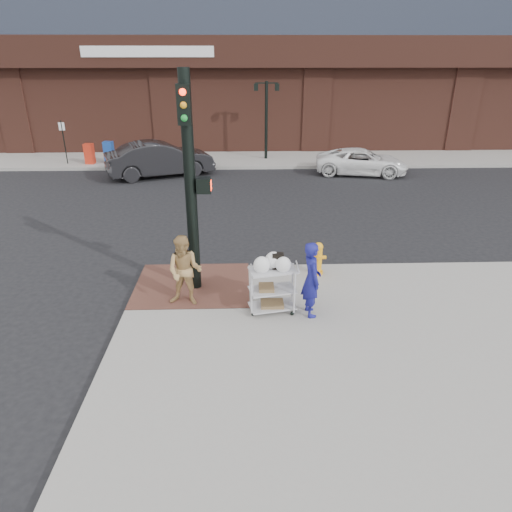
{
  "coord_description": "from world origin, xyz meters",
  "views": [
    {
      "loc": [
        0.66,
        -9.21,
        5.37
      ],
      "look_at": [
        0.95,
        0.12,
        1.25
      ],
      "focal_mm": 32.0,
      "sensor_mm": 36.0,
      "label": 1
    }
  ],
  "objects_px": {
    "sedan_dark": "(160,159)",
    "minivan_white": "(362,162)",
    "lamp_post": "(266,112)",
    "fire_hydrant": "(318,258)",
    "utility_cart": "(272,286)",
    "traffic_signal_pole": "(191,180)",
    "pedestrian_tan": "(185,271)",
    "woman_blue": "(311,279)"
  },
  "relations": [
    {
      "from": "traffic_signal_pole",
      "to": "woman_blue",
      "type": "height_order",
      "value": "traffic_signal_pole"
    },
    {
      "from": "lamp_post",
      "to": "traffic_signal_pole",
      "type": "bearing_deg",
      "value": -99.24
    },
    {
      "from": "pedestrian_tan",
      "to": "sedan_dark",
      "type": "relative_size",
      "value": 0.33
    },
    {
      "from": "minivan_white",
      "to": "fire_hydrant",
      "type": "distance_m",
      "value": 12.03
    },
    {
      "from": "utility_cart",
      "to": "fire_hydrant",
      "type": "relative_size",
      "value": 1.57
    },
    {
      "from": "traffic_signal_pole",
      "to": "lamp_post",
      "type": "bearing_deg",
      "value": 80.76
    },
    {
      "from": "traffic_signal_pole",
      "to": "woman_blue",
      "type": "xyz_separation_m",
      "value": [
        2.59,
        -1.33,
        -1.84
      ]
    },
    {
      "from": "traffic_signal_pole",
      "to": "sedan_dark",
      "type": "xyz_separation_m",
      "value": [
        -2.77,
        11.95,
        -2.0
      ]
    },
    {
      "from": "lamp_post",
      "to": "traffic_signal_pole",
      "type": "height_order",
      "value": "traffic_signal_pole"
    },
    {
      "from": "traffic_signal_pole",
      "to": "utility_cart",
      "type": "height_order",
      "value": "traffic_signal_pole"
    },
    {
      "from": "utility_cart",
      "to": "fire_hydrant",
      "type": "height_order",
      "value": "utility_cart"
    },
    {
      "from": "utility_cart",
      "to": "traffic_signal_pole",
      "type": "bearing_deg",
      "value": 146.21
    },
    {
      "from": "lamp_post",
      "to": "sedan_dark",
      "type": "bearing_deg",
      "value": -147.99
    },
    {
      "from": "woman_blue",
      "to": "sedan_dark",
      "type": "distance_m",
      "value": 14.32
    },
    {
      "from": "sedan_dark",
      "to": "utility_cart",
      "type": "height_order",
      "value": "sedan_dark"
    },
    {
      "from": "traffic_signal_pole",
      "to": "sedan_dark",
      "type": "height_order",
      "value": "traffic_signal_pole"
    },
    {
      "from": "sedan_dark",
      "to": "minivan_white",
      "type": "bearing_deg",
      "value": -110.98
    },
    {
      "from": "utility_cart",
      "to": "pedestrian_tan",
      "type": "bearing_deg",
      "value": 168.65
    },
    {
      "from": "lamp_post",
      "to": "utility_cart",
      "type": "relative_size",
      "value": 2.92
    },
    {
      "from": "sedan_dark",
      "to": "minivan_white",
      "type": "distance_m",
      "value": 9.76
    },
    {
      "from": "lamp_post",
      "to": "sedan_dark",
      "type": "height_order",
      "value": "lamp_post"
    },
    {
      "from": "woman_blue",
      "to": "utility_cart",
      "type": "xyz_separation_m",
      "value": [
        -0.82,
        0.15,
        -0.22
      ]
    },
    {
      "from": "woman_blue",
      "to": "traffic_signal_pole",
      "type": "bearing_deg",
      "value": 54.98
    },
    {
      "from": "fire_hydrant",
      "to": "woman_blue",
      "type": "bearing_deg",
      "value": -103.46
    },
    {
      "from": "pedestrian_tan",
      "to": "utility_cart",
      "type": "relative_size",
      "value": 1.2
    },
    {
      "from": "sedan_dark",
      "to": "utility_cart",
      "type": "xyz_separation_m",
      "value": [
        4.54,
        -13.13,
        -0.06
      ]
    },
    {
      "from": "woman_blue",
      "to": "minivan_white",
      "type": "xyz_separation_m",
      "value": [
        4.4,
        13.36,
        -0.38
      ]
    },
    {
      "from": "pedestrian_tan",
      "to": "woman_blue",
      "type": "bearing_deg",
      "value": -1.64
    },
    {
      "from": "pedestrian_tan",
      "to": "fire_hydrant",
      "type": "relative_size",
      "value": 1.89
    },
    {
      "from": "sedan_dark",
      "to": "minivan_white",
      "type": "height_order",
      "value": "sedan_dark"
    },
    {
      "from": "lamp_post",
      "to": "fire_hydrant",
      "type": "distance_m",
      "value": 14.72
    },
    {
      "from": "fire_hydrant",
      "to": "sedan_dark",
      "type": "bearing_deg",
      "value": 117.35
    },
    {
      "from": "traffic_signal_pole",
      "to": "sedan_dark",
      "type": "bearing_deg",
      "value": 103.06
    },
    {
      "from": "lamp_post",
      "to": "minivan_white",
      "type": "distance_m",
      "value": 5.89
    },
    {
      "from": "minivan_white",
      "to": "traffic_signal_pole",
      "type": "bearing_deg",
      "value": 161.29
    },
    {
      "from": "lamp_post",
      "to": "sedan_dark",
      "type": "xyz_separation_m",
      "value": [
        -5.25,
        -3.28,
        -1.79
      ]
    },
    {
      "from": "pedestrian_tan",
      "to": "fire_hydrant",
      "type": "distance_m",
      "value": 3.56
    },
    {
      "from": "lamp_post",
      "to": "pedestrian_tan",
      "type": "xyz_separation_m",
      "value": [
        -2.64,
        -16.02,
        -1.65
      ]
    },
    {
      "from": "fire_hydrant",
      "to": "pedestrian_tan",
      "type": "bearing_deg",
      "value": -155.74
    },
    {
      "from": "utility_cart",
      "to": "sedan_dark",
      "type": "bearing_deg",
      "value": 109.07
    },
    {
      "from": "woman_blue",
      "to": "minivan_white",
      "type": "height_order",
      "value": "woman_blue"
    },
    {
      "from": "sedan_dark",
      "to": "utility_cart",
      "type": "distance_m",
      "value": 13.89
    }
  ]
}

